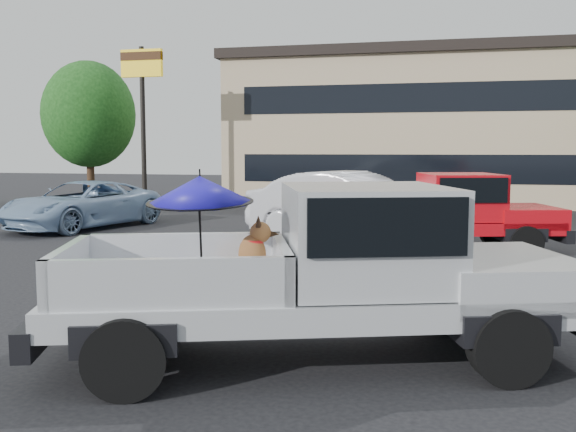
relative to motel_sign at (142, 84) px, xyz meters
name	(u,v)px	position (x,y,z in m)	size (l,w,h in m)	color
ground	(372,325)	(10.00, -14.00, -4.65)	(90.00, 90.00, 0.00)	black
stripe_left	(208,282)	(7.00, -12.00, -4.65)	(0.12, 5.00, 0.01)	silver
motel_building	(470,127)	(12.00, 6.99, -1.45)	(20.40, 8.40, 6.30)	tan
motel_sign	(142,84)	(0.00, 0.00, 0.00)	(1.60, 0.22, 6.00)	black
tree_left	(89,115)	(-4.00, 3.00, -0.92)	(3.96, 3.96, 6.02)	#332114
tree_back	(558,102)	(16.00, 10.00, -0.24)	(4.68, 4.68, 7.11)	#332114
silver_pickup	(344,263)	(9.84, -15.41, -3.60)	(6.02, 3.68, 2.06)	black
red_pickup	(453,210)	(11.08, -7.89, -3.70)	(5.55, 3.15, 1.73)	black
silver_sedan	(353,208)	(8.80, -6.96, -3.79)	(1.82, 5.22, 1.72)	silver
blue_suv	(82,205)	(0.83, -5.69, -3.98)	(2.23, 4.84, 1.35)	#7F9DBE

